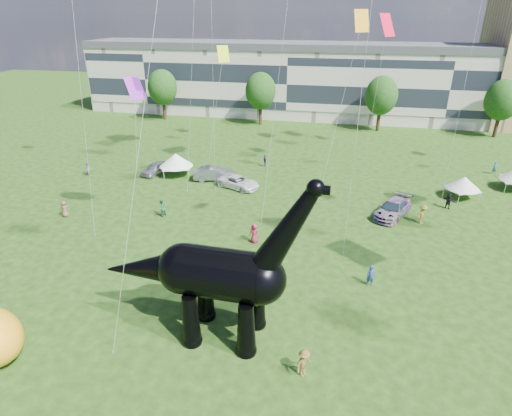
# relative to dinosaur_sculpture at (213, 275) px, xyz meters

# --- Properties ---
(ground) EXTENTS (220.00, 220.00, 0.00)m
(ground) POSITION_rel_dinosaur_sculpture_xyz_m (3.54, 0.06, -4.22)
(ground) COLOR #16330C
(ground) RESTS_ON ground
(terrace_row) EXTENTS (78.00, 11.00, 12.00)m
(terrace_row) POSITION_rel_dinosaur_sculpture_xyz_m (-4.46, 62.06, 1.78)
(terrace_row) COLOR beige
(terrace_row) RESTS_ON ground
(tree_far_left) EXTENTS (5.20, 5.20, 9.44)m
(tree_far_left) POSITION_rel_dinosaur_sculpture_xyz_m (-26.46, 53.06, 2.07)
(tree_far_left) COLOR #382314
(tree_far_left) RESTS_ON ground
(tree_mid_left) EXTENTS (5.20, 5.20, 9.44)m
(tree_mid_left) POSITION_rel_dinosaur_sculpture_xyz_m (-8.46, 53.06, 2.07)
(tree_mid_left) COLOR #382314
(tree_mid_left) RESTS_ON ground
(tree_mid_right) EXTENTS (5.20, 5.20, 9.44)m
(tree_mid_right) POSITION_rel_dinosaur_sculpture_xyz_m (11.54, 53.06, 2.07)
(tree_mid_right) COLOR #382314
(tree_mid_right) RESTS_ON ground
(tree_far_right) EXTENTS (5.20, 5.20, 9.44)m
(tree_far_right) POSITION_rel_dinosaur_sculpture_xyz_m (29.54, 53.06, 2.07)
(tree_far_right) COLOR #382314
(tree_far_right) RESTS_ON ground
(dinosaur_sculpture) EXTENTS (13.64, 3.82, 11.18)m
(dinosaur_sculpture) POSITION_rel_dinosaur_sculpture_xyz_m (0.00, 0.00, 0.00)
(dinosaur_sculpture) COLOR black
(dinosaur_sculpture) RESTS_ON ground
(car_silver) EXTENTS (2.60, 4.40, 1.41)m
(car_silver) POSITION_rel_dinosaur_sculpture_xyz_m (-15.88, 25.72, -3.52)
(car_silver) COLOR silver
(car_silver) RESTS_ON ground
(car_grey) EXTENTS (5.20, 3.05, 1.62)m
(car_grey) POSITION_rel_dinosaur_sculpture_xyz_m (-8.12, 25.33, -3.41)
(car_grey) COLOR slate
(car_grey) RESTS_ON ground
(car_white) EXTENTS (5.46, 4.05, 1.38)m
(car_white) POSITION_rel_dinosaur_sculpture_xyz_m (-4.72, 23.47, -3.53)
(car_white) COLOR white
(car_white) RESTS_ON ground
(car_dark) EXTENTS (4.34, 5.93, 1.60)m
(car_dark) POSITION_rel_dinosaur_sculpture_xyz_m (11.83, 19.70, -3.42)
(car_dark) COLOR #595960
(car_dark) RESTS_ON ground
(gazebo_near) EXTENTS (4.55, 4.55, 2.39)m
(gazebo_near) POSITION_rel_dinosaur_sculpture_xyz_m (19.36, 26.00, -2.54)
(gazebo_near) COLOR silver
(gazebo_near) RESTS_ON ground
(gazebo_left) EXTENTS (5.06, 5.06, 2.76)m
(gazebo_left) POSITION_rel_dinosaur_sculpture_xyz_m (-13.07, 25.80, -2.29)
(gazebo_left) COLOR white
(gazebo_left) RESTS_ON ground
(visitors) EXTENTS (49.21, 37.84, 1.89)m
(visitors) POSITION_rel_dinosaur_sculpture_xyz_m (2.00, 16.06, -3.36)
(visitors) COLOR brown
(visitors) RESTS_ON ground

